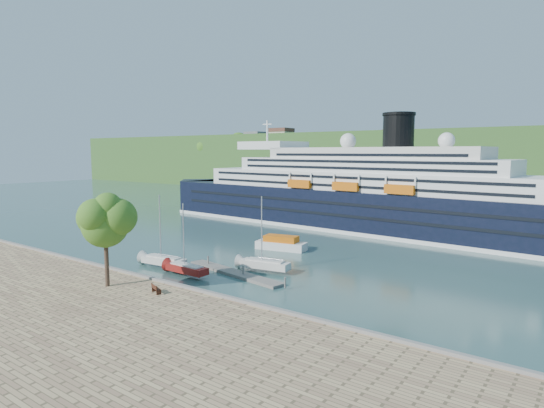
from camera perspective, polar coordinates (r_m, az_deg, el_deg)
The scene contains 11 objects.
ground at distance 59.24m, azimuth -15.83°, elevation -9.69°, with size 400.00×400.00×0.00m, color #2E5352.
far_hillside at distance 185.42m, azimuth 22.06°, elevation 4.78°, with size 400.00×50.00×24.00m, color #356227.
quay_coping at distance 58.81m, azimuth -16.02°, elevation -8.65°, with size 220.00×0.50×0.30m, color slate.
cruise_ship at distance 98.33m, azimuth 9.46°, elevation 3.96°, with size 106.68×15.53×23.96m, color black, non-canonical shape.
park_bench at distance 51.87m, azimuth -14.30°, elevation -10.21°, with size 1.69×0.69×1.08m, color #4E2516, non-canonical shape.
promenade_tree at distance 54.97m, azimuth -20.16°, elevation -3.77°, with size 7.07×7.07×11.70m, color #376B1C, non-canonical shape.
floating_pontoon at distance 61.76m, azimuth -4.81°, elevation -8.60°, with size 17.23×2.11×0.38m, color gray, non-canonical shape.
sailboat_white_near at distance 65.63m, azimuth -13.51°, elevation -3.61°, with size 7.65×2.12×9.88m, color silver, non-canonical shape.
sailboat_red at distance 60.80m, azimuth -10.71°, elevation -4.67°, with size 7.12×1.98×9.19m, color maroon, non-canonical shape.
sailboat_white_far at distance 61.75m, azimuth -0.86°, elevation -4.06°, with size 7.64×2.12×9.87m, color silver, non-canonical shape.
tender_launch at distance 76.34m, azimuth 1.16°, elevation -4.87°, with size 8.55×2.92×2.36m, color #D3610C, non-canonical shape.
Camera 1 is at (45.05, -34.82, 16.37)m, focal length 30.00 mm.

